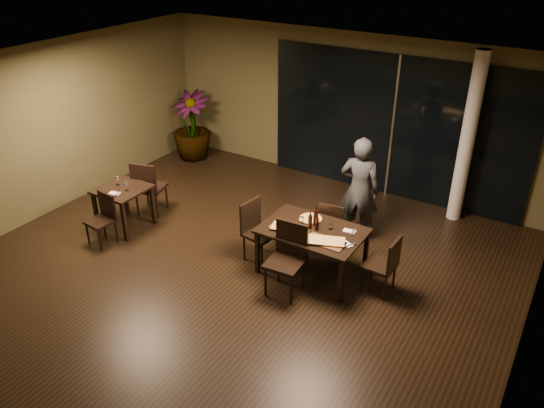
{
  "coord_description": "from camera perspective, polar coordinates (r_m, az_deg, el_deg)",
  "views": [
    {
      "loc": [
        4.01,
        -5.19,
        4.77
      ],
      "look_at": [
        0.37,
        0.69,
        1.05
      ],
      "focal_mm": 35.0,
      "sensor_mm": 36.0,
      "label": 1
    }
  ],
  "objects": [
    {
      "name": "diner",
      "position": [
        8.72,
        9.39,
        1.53
      ],
      "size": [
        0.67,
        0.5,
        1.8
      ],
      "primitive_type": "imported",
      "rotation": [
        0.0,
        0.0,
        3.3
      ],
      "color": "#2A2D2F",
      "rests_on": "ground"
    },
    {
      "name": "tumbler_left",
      "position": [
        7.96,
        3.19,
        -1.71
      ],
      "size": [
        0.08,
        0.08,
        0.09
      ],
      "primitive_type": "cylinder",
      "color": "white",
      "rests_on": "main_table"
    },
    {
      "name": "bottle_b",
      "position": [
        7.75,
        4.87,
        -1.96
      ],
      "size": [
        0.06,
        0.06,
        0.26
      ],
      "primitive_type": null,
      "color": "black",
      "rests_on": "main_table"
    },
    {
      "name": "tumbler_right",
      "position": [
        7.85,
        6.3,
        -2.4
      ],
      "size": [
        0.07,
        0.07,
        0.08
      ],
      "primitive_type": "cylinder",
      "color": "white",
      "rests_on": "main_table"
    },
    {
      "name": "bottle_a",
      "position": [
        7.79,
        4.13,
        -1.69
      ],
      "size": [
        0.06,
        0.06,
        0.28
      ],
      "primitive_type": null,
      "color": "black",
      "rests_on": "main_table"
    },
    {
      "name": "side_table",
      "position": [
        9.41,
        -15.76,
        0.97
      ],
      "size": [
        0.8,
        0.8,
        0.75
      ],
      "color": "black",
      "rests_on": "ground"
    },
    {
      "name": "main_table",
      "position": [
        7.86,
        4.37,
        -3.23
      ],
      "size": [
        1.5,
        1.0,
        0.75
      ],
      "color": "black",
      "rests_on": "ground"
    },
    {
      "name": "wall_right",
      "position": [
        6.14,
        27.07,
        -7.49
      ],
      "size": [
        0.1,
        8.0,
        3.0
      ],
      "primitive_type": "cube",
      "color": "brown",
      "rests_on": "ground"
    },
    {
      "name": "chair_main_far",
      "position": [
        8.47,
        6.51,
        -2.18
      ],
      "size": [
        0.46,
        0.46,
        0.9
      ],
      "rotation": [
        0.0,
        0.0,
        3.26
      ],
      "color": "black",
      "rests_on": "ground"
    },
    {
      "name": "ground",
      "position": [
        8.11,
        -4.8,
        -7.86
      ],
      "size": [
        8.0,
        8.0,
        0.0
      ],
      "primitive_type": "plane",
      "color": "black",
      "rests_on": "ground"
    },
    {
      "name": "chair_main_right",
      "position": [
        7.68,
        12.12,
        -6.2
      ],
      "size": [
        0.43,
        0.43,
        0.91
      ],
      "rotation": [
        0.0,
        0.0,
        -1.6
      ],
      "color": "black",
      "rests_on": "ground"
    },
    {
      "name": "potted_plant",
      "position": [
        11.95,
        -8.67,
        8.32
      ],
      "size": [
        0.86,
        0.86,
        1.51
      ],
      "primitive_type": "imported",
      "rotation": [
        0.0,
        0.0,
        0.04
      ],
      "color": "#1E4918",
      "rests_on": "ground"
    },
    {
      "name": "chair_side_far",
      "position": [
        9.73,
        -13.22,
        1.96
      ],
      "size": [
        0.6,
        0.6,
        1.04
      ],
      "rotation": [
        0.0,
        0.0,
        3.43
      ],
      "color": "black",
      "rests_on": "ground"
    },
    {
      "name": "oblong_pizza_left",
      "position": [
        7.8,
        1.84,
        -2.58
      ],
      "size": [
        0.54,
        0.34,
        0.02
      ],
      "primitive_type": null,
      "rotation": [
        0.0,
        0.0,
        0.24
      ],
      "color": "maroon",
      "rests_on": "pizza_board_left"
    },
    {
      "name": "wall_back",
      "position": [
        10.59,
        8.05,
        10.01
      ],
      "size": [
        8.0,
        0.1,
        3.0
      ],
      "primitive_type": "cube",
      "color": "brown",
      "rests_on": "ground"
    },
    {
      "name": "chair_main_near",
      "position": [
        7.52,
        1.71,
        -5.48
      ],
      "size": [
        0.53,
        0.53,
        1.06
      ],
      "rotation": [
        0.0,
        0.0,
        0.07
      ],
      "color": "black",
      "rests_on": "ground"
    },
    {
      "name": "column",
      "position": [
        9.56,
        20.26,
        6.49
      ],
      "size": [
        0.24,
        0.24,
        3.0
      ],
      "primitive_type": "cylinder",
      "color": "white",
      "rests_on": "ground"
    },
    {
      "name": "wall_left",
      "position": [
        10.13,
        -24.15,
        6.93
      ],
      "size": [
        0.1,
        8.0,
        3.0
      ],
      "primitive_type": "cube",
      "color": "brown",
      "rests_on": "ground"
    },
    {
      "name": "bottle_c",
      "position": [
        7.86,
        4.74,
        -1.17
      ],
      "size": [
        0.07,
        0.07,
        0.34
      ],
      "primitive_type": null,
      "color": "black",
      "rests_on": "main_table"
    },
    {
      "name": "window_panel",
      "position": [
        10.22,
        12.92,
        8.0
      ],
      "size": [
        5.0,
        0.06,
        2.7
      ],
      "primitive_type": "cube",
      "color": "black",
      "rests_on": "ground"
    },
    {
      "name": "round_pizza",
      "position": [
        8.08,
        4.18,
        -1.6
      ],
      "size": [
        0.34,
        0.34,
        0.01
      ],
      "primitive_type": "cylinder",
      "color": "red",
      "rests_on": "main_table"
    },
    {
      "name": "chair_side_near",
      "position": [
        9.13,
        -17.69,
        -1.23
      ],
      "size": [
        0.43,
        0.43,
        0.86
      ],
      "rotation": [
        0.0,
        0.0,
        -0.09
      ],
      "color": "black",
      "rests_on": "ground"
    },
    {
      "name": "ceiling",
      "position": [
        6.79,
        -5.84,
        13.19
      ],
      "size": [
        8.0,
        8.0,
        0.04
      ],
      "primitive_type": "cube",
      "color": "silver",
      "rests_on": "wall_back"
    },
    {
      "name": "wine_glass_b",
      "position": [
        9.22,
        -15.39,
        1.89
      ],
      "size": [
        0.07,
        0.07,
        0.16
      ],
      "primitive_type": null,
      "color": "white",
      "rests_on": "side_table"
    },
    {
      "name": "napkin_near",
      "position": [
        7.52,
        8.03,
        -4.29
      ],
      "size": [
        0.21,
        0.17,
        0.01
      ],
      "primitive_type": "cube",
      "rotation": [
        0.0,
        0.0,
        -0.43
      ],
      "color": "white",
      "rests_on": "main_table"
    },
    {
      "name": "wine_glass_a",
      "position": [
        9.44,
        -16.3,
        2.43
      ],
      "size": [
        0.08,
        0.08,
        0.17
      ],
      "primitive_type": null,
      "color": "white",
      "rests_on": "side_table"
    },
    {
      "name": "napkin_far",
      "position": [
        7.83,
        8.32,
        -2.91
      ],
      "size": [
        0.19,
        0.12,
        0.01
      ],
      "primitive_type": "cube",
      "rotation": [
        0.0,
        0.0,
        0.1
      ],
      "color": "white",
      "rests_on": "main_table"
    },
    {
      "name": "side_napkin",
      "position": [
        9.18,
        -16.58,
        1.1
      ],
      "size": [
        0.2,
        0.15,
        0.01
      ],
      "primitive_type": "cube",
      "rotation": [
        0.0,
        0.0,
        0.25
      ],
      "color": "white",
      "rests_on": "side_table"
    },
    {
      "name": "pizza_board_left",
      "position": [
        7.81,
        1.84,
        -2.69
      ],
      "size": [
        0.59,
        0.33,
        0.01
      ],
      "primitive_type": "cube",
      "rotation": [
        0.0,
        0.0,
        -0.09
      ],
      "color": "#493017",
      "rests_on": "main_table"
    },
    {
      "name": "chair_main_left",
      "position": [
        8.25,
        -1.7,
        -2.54
      ],
      "size": [
        0.51,
        0.51,
        0.98
      ],
      "rotation": [
        0.0,
        0.0,
        1.42
      ],
      "color": "black",
      "rests_on": "ground"
    },
    {
      "name": "pizza_board_right",
      "position": [
        7.53,
        5.76,
        -4.08
      ],
      "size": [
        0.57,
        0.29,
        0.01
      ],
      "primitive_type": "cube",
      "rotation": [
        0.0,
        0.0,
        -0.01
      ],
      "color": "#4A2C18",
      "rests_on": "main_table"
    },
    {
      "name": "oblong_pizza_right",
      "position": [
        7.52,
        5.76,
        -3.98
      ],
      "size": [
        0.57,
        0.41,
        0.02
      ],
      "primitive_type": null,
      "rotation": [
        0.0,
        0.0,
        0.37
      ],
      "color": "maroon",
      "rests_on": "pizza_board_right"
    }
  ]
}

